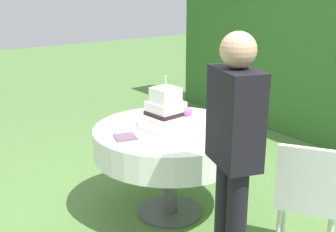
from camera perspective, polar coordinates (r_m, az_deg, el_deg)
ground_plane at (r=3.71m, az=0.30°, el=-12.53°), size 20.00×20.00×0.00m
cake_table at (r=3.44m, az=0.32°, el=-3.39°), size 1.22×1.22×0.75m
wedding_cake at (r=3.34m, az=-0.25°, el=0.42°), size 0.33×0.34×0.42m
serving_plate_near at (r=3.41m, az=5.69°, el=-1.47°), size 0.11×0.11×0.01m
serving_plate_far at (r=3.10m, az=3.29°, el=-3.37°), size 0.10×0.10×0.01m
napkin_stack at (r=3.19m, az=-5.65°, el=-2.78°), size 0.19×0.19×0.01m
garden_chair at (r=2.97m, az=18.00°, el=-9.70°), size 0.55×0.55×0.89m
standing_person at (r=2.49m, az=8.62°, el=-4.52°), size 0.41×0.30×1.60m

